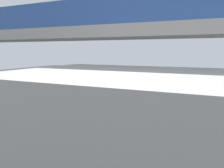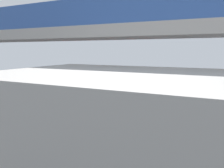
# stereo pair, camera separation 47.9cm
# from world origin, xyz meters

# --- Properties ---
(ground) EXTENTS (80.00, 80.00, 0.00)m
(ground) POSITION_xyz_m (0.00, 0.00, 0.00)
(ground) COLOR #2D3033
(city_bus) EXTENTS (11.54, 2.85, 3.15)m
(city_bus) POSITION_xyz_m (0.78, -0.04, 1.88)
(city_bus) COLOR red
(city_bus) RESTS_ON ground
(traffic_sign) EXTENTS (0.08, 0.60, 2.80)m
(traffic_sign) POSITION_xyz_m (-6.74, -4.83, 1.89)
(traffic_sign) COLOR slate
(traffic_sign) RESTS_ON ground
(lane_dash_leftmost) EXTENTS (2.00, 0.20, 0.01)m
(lane_dash_leftmost) POSITION_xyz_m (-8.00, -3.36, 0.00)
(lane_dash_leftmost) COLOR silver
(lane_dash_leftmost) RESTS_ON ground
(lane_dash_left) EXTENTS (2.00, 0.20, 0.01)m
(lane_dash_left) POSITION_xyz_m (-4.00, -3.36, 0.00)
(lane_dash_left) COLOR silver
(lane_dash_left) RESTS_ON ground
(lane_dash_centre) EXTENTS (2.00, 0.20, 0.01)m
(lane_dash_centre) POSITION_xyz_m (0.00, -3.36, 0.00)
(lane_dash_centre) COLOR silver
(lane_dash_centre) RESTS_ON ground
(lane_dash_right) EXTENTS (2.00, 0.20, 0.01)m
(lane_dash_right) POSITION_xyz_m (4.00, -3.36, 0.00)
(lane_dash_right) COLOR silver
(lane_dash_right) RESTS_ON ground
(lane_dash_rightmost) EXTENTS (2.00, 0.20, 0.01)m
(lane_dash_rightmost) POSITION_xyz_m (8.00, -3.36, 0.00)
(lane_dash_rightmost) COLOR silver
(lane_dash_rightmost) RESTS_ON ground
(pedestrian_overpass) EXTENTS (24.89, 2.60, 6.90)m
(pedestrian_overpass) POSITION_xyz_m (0.00, 9.30, 5.08)
(pedestrian_overpass) COLOR #B2ADA5
(pedestrian_overpass) RESTS_ON ground
(station_building) EXTENTS (9.00, 5.04, 4.20)m
(station_building) POSITION_xyz_m (-7.38, 13.15, 2.10)
(station_building) COLOR #B2ADA5
(station_building) RESTS_ON ground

